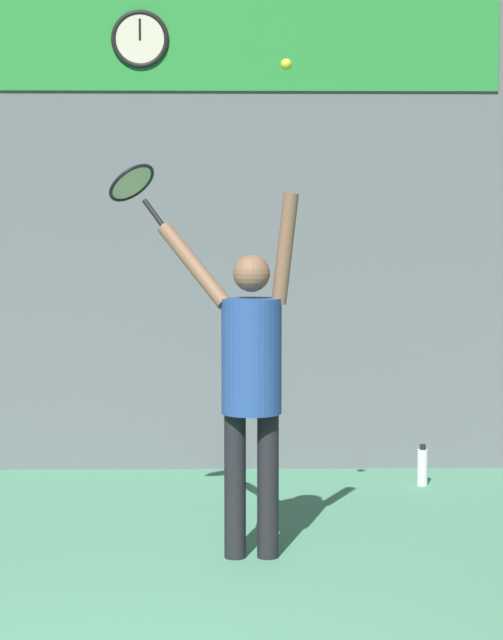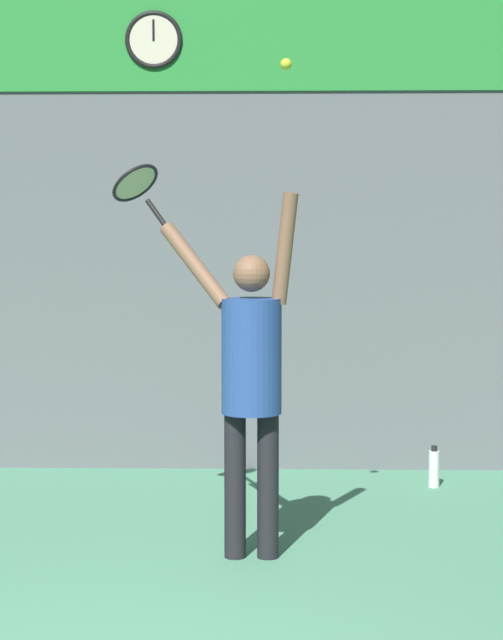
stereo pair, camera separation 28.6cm
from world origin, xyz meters
The scene contains 7 objects.
back_wall centered at (0.00, 5.03, 2.50)m, with size 18.00×0.10×5.00m.
sponsor_banner centered at (0.00, 4.97, 3.48)m, with size 5.30×0.02×0.81m.
scoreboard_clock centered at (-0.22, 4.95, 3.48)m, with size 0.46×0.04×0.46m.
tennis_player centered at (0.62, 2.43, 1.14)m, with size 0.88×0.54×2.19m.
tennis_racket centered at (-0.11, 2.87, 2.25)m, with size 0.43×0.41×0.41m.
tennis_ball centered at (0.83, 2.37, 2.93)m, with size 0.07×0.07×0.07m.
water_bottle centered at (1.97, 4.35, 0.15)m, with size 0.08×0.08×0.32m.
Camera 2 is at (0.80, -4.42, 1.99)m, focal length 65.00 mm.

